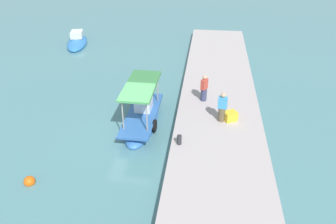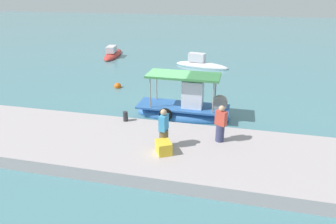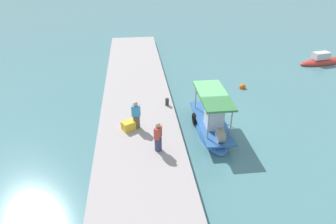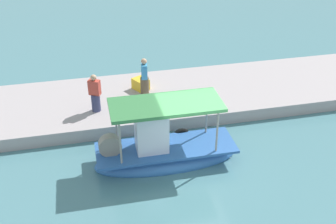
{
  "view_description": "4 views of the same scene",
  "coord_description": "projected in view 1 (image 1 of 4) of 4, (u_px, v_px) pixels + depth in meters",
  "views": [
    {
      "loc": [
        -14.79,
        -3.91,
        10.18
      ],
      "look_at": [
        0.76,
        -1.96,
        1.02
      ],
      "focal_mm": 35.68,
      "sensor_mm": 36.0,
      "label": 1
    },
    {
      "loc": [
        3.6,
        -15.4,
        6.79
      ],
      "look_at": [
        0.54,
        -2.11,
        0.94
      ],
      "focal_mm": 31.69,
      "sensor_mm": 36.0,
      "label": 2
    },
    {
      "loc": [
        15.01,
        -4.79,
        9.73
      ],
      "look_at": [
        0.4,
        -2.97,
        1.12
      ],
      "focal_mm": 30.55,
      "sensor_mm": 36.0,
      "label": 3
    },
    {
      "loc": [
        3.67,
        11.51,
        9.35
      ],
      "look_at": [
        0.52,
        -2.28,
        1.0
      ],
      "focal_mm": 44.52,
      "sensor_mm": 36.0,
      "label": 4
    }
  ],
  "objects": [
    {
      "name": "fisherman_by_crate",
      "position": [
        222.0,
        108.0,
        17.89
      ],
      "size": [
        0.43,
        0.51,
        1.7
      ],
      "color": "brown",
      "rests_on": "dock_quay"
    },
    {
      "name": "cargo_crate",
      "position": [
        230.0,
        116.0,
        18.19
      ],
      "size": [
        0.81,
        0.87,
        0.5
      ],
      "primitive_type": "cube",
      "rotation": [
        0.0,
        0.0,
        2.08
      ],
      "color": "yellow",
      "rests_on": "dock_quay"
    },
    {
      "name": "mooring_bollard",
      "position": [
        179.0,
        140.0,
        16.27
      ],
      "size": [
        0.24,
        0.24,
        0.49
      ],
      "primitive_type": "cylinder",
      "color": "#2D2D33",
      "rests_on": "dock_quay"
    },
    {
      "name": "moored_boat_mid",
      "position": [
        77.0,
        42.0,
        30.79
      ],
      "size": [
        4.87,
        2.69,
        1.37
      ],
      "color": "#3074C4",
      "rests_on": "ground_plane"
    },
    {
      "name": "dock_quay",
      "position": [
        219.0,
        135.0,
        17.58
      ],
      "size": [
        36.0,
        4.71,
        0.55
      ],
      "primitive_type": "cube",
      "color": "#AEA1A4",
      "rests_on": "ground_plane"
    },
    {
      "name": "ground_plane",
      "position": [
        131.0,
        133.0,
        18.23
      ],
      "size": [
        120.0,
        120.0,
        0.0
      ],
      "primitive_type": "plane",
      "color": "teal"
    },
    {
      "name": "marker_buoy",
      "position": [
        29.0,
        181.0,
        14.72
      ],
      "size": [
        0.5,
        0.5,
        0.5
      ],
      "color": "orange",
      "rests_on": "ground_plane"
    },
    {
      "name": "fisherman_near_bollard",
      "position": [
        204.0,
        89.0,
        19.93
      ],
      "size": [
        0.53,
        0.5,
        1.65
      ],
      "color": "#383C5F",
      "rests_on": "dock_quay"
    },
    {
      "name": "main_fishing_boat",
      "position": [
        143.0,
        115.0,
        18.88
      ],
      "size": [
        5.25,
        1.78,
        2.81
      ],
      "color": "#3973C3",
      "rests_on": "ground_plane"
    }
  ]
}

